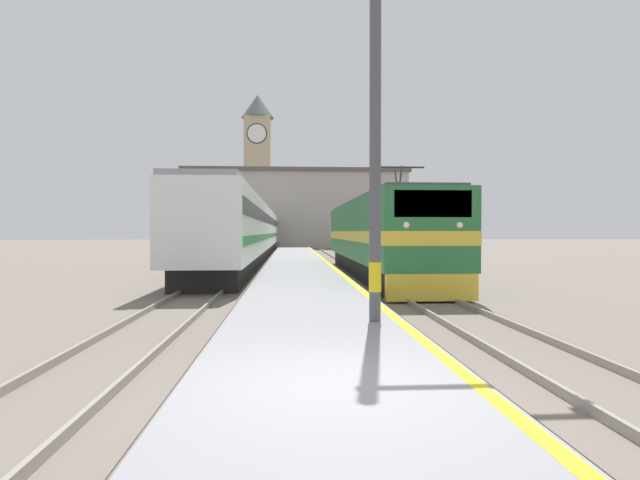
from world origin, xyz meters
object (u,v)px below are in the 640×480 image
object	(u,v)px
passenger_train	(253,231)
catenary_mast	(381,109)
clock_tower	(258,165)
locomotive_train	(377,237)

from	to	relation	value
passenger_train	catenary_mast	size ratio (longest dim) A/B	5.87
catenary_mast	clock_tower	bearing A→B (deg)	95.64
locomotive_train	clock_tower	xyz separation A→B (m)	(-9.22, 55.55, 10.78)
clock_tower	passenger_train	bearing A→B (deg)	-87.01
locomotive_train	clock_tower	world-z (taller)	clock_tower
clock_tower	locomotive_train	bearing A→B (deg)	-80.57
locomotive_train	catenary_mast	distance (m)	14.31
catenary_mast	clock_tower	size ratio (longest dim) A/B	0.36
clock_tower	catenary_mast	bearing A→B (deg)	-84.36
catenary_mast	clock_tower	xyz separation A→B (m)	(-6.85, 69.40, 8.05)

